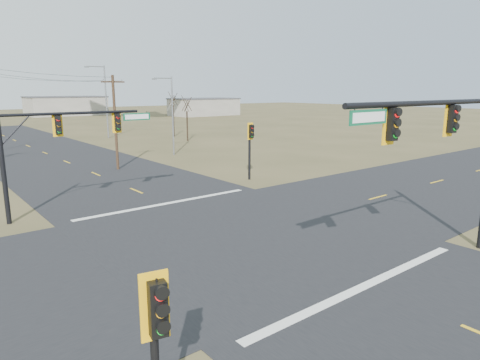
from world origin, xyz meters
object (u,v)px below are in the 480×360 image
object	(u,v)px
utility_pole_near	(115,121)
bare_tree_d	(173,99)
mast_arm_near	(454,139)
bare_tree_c	(187,103)
mast_arm_far	(62,134)
pedestal_signal_ne	(251,139)
streetlight_a	(171,112)
pedestal_signal_sw	(157,325)
streetlight_b	(104,98)

from	to	relation	value
utility_pole_near	bare_tree_d	world-z (taller)	utility_pole_near
mast_arm_near	bare_tree_c	size ratio (longest dim) A/B	1.58
mast_arm_far	pedestal_signal_ne	distance (m)	14.67
streetlight_a	bare_tree_d	world-z (taller)	streetlight_a
pedestal_signal_sw	streetlight_a	xyz separation A→B (m)	(20.34, 35.11, 1.83)
streetlight_a	mast_arm_near	bearing A→B (deg)	-95.38
streetlight_a	bare_tree_c	bearing A→B (deg)	57.09
mast_arm_near	pedestal_signal_sw	world-z (taller)	mast_arm_near
utility_pole_near	bare_tree_c	bearing A→B (deg)	41.90
pedestal_signal_sw	streetlight_b	size ratio (longest dim) A/B	0.38
pedestal_signal_sw	streetlight_a	distance (m)	40.62
pedestal_signal_ne	pedestal_signal_sw	distance (m)	26.95
mast_arm_far	pedestal_signal_sw	world-z (taller)	mast_arm_far
pedestal_signal_ne	pedestal_signal_sw	world-z (taller)	pedestal_signal_ne
pedestal_signal_sw	streetlight_b	bearing A→B (deg)	80.86
pedestal_signal_sw	bare_tree_c	bearing A→B (deg)	69.24
utility_pole_near	streetlight_a	bearing A→B (deg)	28.82
mast_arm_near	streetlight_b	size ratio (longest dim) A/B	1.00
pedestal_signal_sw	bare_tree_c	world-z (taller)	bare_tree_c
utility_pole_near	streetlight_b	xyz separation A→B (m)	(9.15, 25.63, 1.54)
pedestal_signal_ne	streetlight_b	size ratio (longest dim) A/B	0.44
utility_pole_near	bare_tree_c	xyz separation A→B (m)	(16.77, 15.05, 0.84)
mast_arm_far	bare_tree_c	size ratio (longest dim) A/B	1.32
mast_arm_near	mast_arm_far	distance (m)	20.05
mast_arm_far	bare_tree_c	xyz separation A→B (m)	(24.81, 26.75, 0.58)
mast_arm_near	pedestal_signal_ne	world-z (taller)	mast_arm_near
utility_pole_near	streetlight_a	size ratio (longest dim) A/B	0.99
pedestal_signal_sw	utility_pole_near	distance (m)	32.87
pedestal_signal_ne	streetlight_b	world-z (taller)	streetlight_b
pedestal_signal_sw	bare_tree_c	size ratio (longest dim) A/B	0.60
utility_pole_near	streetlight_a	xyz separation A→B (m)	(8.29, 4.56, 0.38)
pedestal_signal_ne	utility_pole_near	size ratio (longest dim) A/B	0.55
bare_tree_c	bare_tree_d	world-z (taller)	bare_tree_d
mast_arm_far	streetlight_b	distance (m)	41.12
streetlight_a	streetlight_b	distance (m)	21.11
mast_arm_near	streetlight_b	xyz separation A→B (m)	(7.72, 54.99, 0.63)
mast_arm_far	streetlight_b	world-z (taller)	streetlight_b
utility_pole_near	streetlight_a	distance (m)	9.47
streetlight_b	streetlight_a	bearing A→B (deg)	-89.88
pedestal_signal_ne	mast_arm_far	bearing A→B (deg)	-178.62
pedestal_signal_ne	utility_pole_near	bearing A→B (deg)	119.50
pedestal_signal_sw	utility_pole_near	bearing A→B (deg)	80.02
pedestal_signal_sw	bare_tree_c	distance (m)	53.99
mast_arm_far	utility_pole_near	distance (m)	14.20
mast_arm_near	pedestal_signal_ne	size ratio (longest dim) A/B	2.29
bare_tree_d	mast_arm_far	bearing A→B (deg)	-128.46
pedestal_signal_sw	bare_tree_d	bearing A→B (deg)	71.29
mast_arm_far	pedestal_signal_ne	world-z (taller)	mast_arm_far
pedestal_signal_ne	bare_tree_c	distance (m)	28.09
pedestal_signal_ne	streetlight_b	bearing A→B (deg)	84.78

